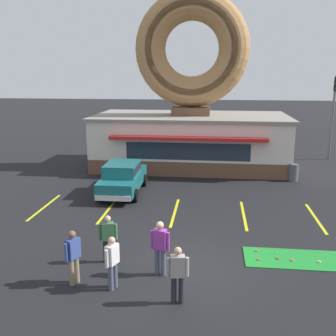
% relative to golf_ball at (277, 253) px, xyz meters
% --- Properties ---
extents(ground_plane, '(160.00, 160.00, 0.00)m').
position_rel_golf_ball_xyz_m(ground_plane, '(-3.02, -1.30, -0.05)').
color(ground_plane, black).
extents(donut_shop_building, '(12.30, 6.75, 10.96)m').
position_rel_golf_ball_xyz_m(donut_shop_building, '(-3.71, 12.64, 3.69)').
color(donut_shop_building, brown).
rests_on(donut_shop_building, ground).
extents(putting_mat, '(4.18, 1.47, 0.03)m').
position_rel_golf_ball_xyz_m(putting_mat, '(0.98, -0.33, -0.04)').
color(putting_mat, '#1E842D').
rests_on(putting_mat, ground).
extents(mini_donut_mid_left, '(0.13, 0.13, 0.04)m').
position_rel_golf_ball_xyz_m(mini_donut_mid_left, '(-0.65, 0.11, -0.00)').
color(mini_donut_mid_left, '#A5724C').
rests_on(mini_donut_mid_left, putting_mat).
extents(mini_donut_mid_centre, '(0.13, 0.13, 0.04)m').
position_rel_golf_ball_xyz_m(mini_donut_mid_centre, '(-0.03, -0.41, -0.00)').
color(mini_donut_mid_centre, brown).
rests_on(mini_donut_mid_centre, putting_mat).
extents(mini_donut_mid_right, '(0.13, 0.13, 0.04)m').
position_rel_golf_ball_xyz_m(mini_donut_mid_right, '(0.43, -0.47, -0.00)').
color(mini_donut_mid_right, '#D17F47').
rests_on(mini_donut_mid_right, putting_mat).
extents(mini_donut_far_left, '(0.13, 0.13, 0.04)m').
position_rel_golf_ball_xyz_m(mini_donut_far_left, '(-0.66, -0.55, -0.00)').
color(mini_donut_far_left, '#A5724C').
rests_on(mini_donut_far_left, putting_mat).
extents(mini_donut_far_centre, '(0.13, 0.13, 0.04)m').
position_rel_golf_ball_xyz_m(mini_donut_far_centre, '(1.27, -0.49, -0.00)').
color(mini_donut_far_centre, '#E5C666').
rests_on(mini_donut_far_centre, putting_mat).
extents(golf_ball, '(0.04, 0.04, 0.04)m').
position_rel_golf_ball_xyz_m(golf_ball, '(0.00, 0.00, 0.00)').
color(golf_ball, white).
rests_on(golf_ball, putting_mat).
extents(car_teal, '(2.03, 4.59, 1.60)m').
position_rel_golf_ball_xyz_m(car_teal, '(-6.76, 6.23, 0.82)').
color(car_teal, '#196066').
rests_on(car_teal, ground).
extents(pedestrian_blue_sweater_man, '(0.36, 0.56, 1.58)m').
position_rel_golf_ball_xyz_m(pedestrian_blue_sweater_man, '(-4.96, -2.76, 0.82)').
color(pedestrian_blue_sweater_man, '#474C66').
rests_on(pedestrian_blue_sweater_man, ground).
extents(pedestrian_hooded_kid, '(0.59, 0.30, 1.61)m').
position_rel_golf_ball_xyz_m(pedestrian_hooded_kid, '(-3.07, -3.28, 0.84)').
color(pedestrian_hooded_kid, '#232328').
rests_on(pedestrian_hooded_kid, ground).
extents(pedestrian_leather_jacket_man, '(0.58, 0.33, 1.59)m').
position_rel_golf_ball_xyz_m(pedestrian_leather_jacket_man, '(-5.50, -1.20, 0.83)').
color(pedestrian_leather_jacket_man, '#232328').
rests_on(pedestrian_leather_jacket_man, ground).
extents(pedestrian_clipboard_woman, '(0.59, 0.30, 1.72)m').
position_rel_golf_ball_xyz_m(pedestrian_clipboard_woman, '(-3.74, -1.83, 0.90)').
color(pedestrian_clipboard_woman, '#474C66').
rests_on(pedestrian_clipboard_woman, ground).
extents(pedestrian_beanie_man, '(0.38, 0.54, 1.64)m').
position_rel_golf_ball_xyz_m(pedestrian_beanie_man, '(-6.14, -2.63, 0.86)').
color(pedestrian_beanie_man, '#7F7056').
rests_on(pedestrian_beanie_man, ground).
extents(trash_bin, '(0.57, 0.57, 0.97)m').
position_rel_golf_ball_xyz_m(trash_bin, '(2.32, 9.67, 0.45)').
color(trash_bin, '#51565B').
rests_on(trash_bin, ground).
extents(traffic_light_pole, '(0.28, 0.47, 5.80)m').
position_rel_golf_ball_xyz_m(traffic_light_pole, '(5.95, 15.84, 3.66)').
color(traffic_light_pole, '#595B60').
rests_on(traffic_light_pole, ground).
extents(parking_stripe_far_left, '(0.12, 3.60, 0.01)m').
position_rel_golf_ball_xyz_m(parking_stripe_far_left, '(-9.84, 3.70, -0.05)').
color(parking_stripe_far_left, yellow).
rests_on(parking_stripe_far_left, ground).
extents(parking_stripe_left, '(0.12, 3.60, 0.01)m').
position_rel_golf_ball_xyz_m(parking_stripe_left, '(-6.84, 3.70, -0.05)').
color(parking_stripe_left, yellow).
rests_on(parking_stripe_left, ground).
extents(parking_stripe_mid_left, '(0.12, 3.60, 0.01)m').
position_rel_golf_ball_xyz_m(parking_stripe_mid_left, '(-3.84, 3.70, -0.05)').
color(parking_stripe_mid_left, yellow).
rests_on(parking_stripe_mid_left, ground).
extents(parking_stripe_centre, '(0.12, 3.60, 0.01)m').
position_rel_golf_ball_xyz_m(parking_stripe_centre, '(-0.84, 3.70, -0.05)').
color(parking_stripe_centre, yellow).
rests_on(parking_stripe_centre, ground).
extents(parking_stripe_mid_right, '(0.12, 3.60, 0.01)m').
position_rel_golf_ball_xyz_m(parking_stripe_mid_right, '(2.16, 3.70, -0.05)').
color(parking_stripe_mid_right, yellow).
rests_on(parking_stripe_mid_right, ground).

